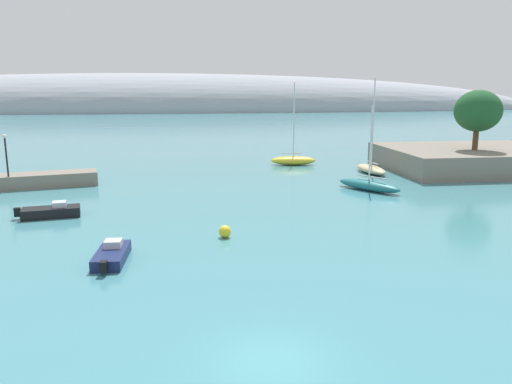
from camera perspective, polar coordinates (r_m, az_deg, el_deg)
water at (r=18.61m, az=1.60°, el=-18.52°), size 600.00×600.00×0.00m
shore_outcrop at (r=63.85m, az=23.27°, el=3.49°), size 19.49×15.48×2.53m
tree_clump_shore at (r=61.49m, az=23.91°, el=8.41°), size 5.10×5.10×6.65m
distant_ridge at (r=216.00m, az=-12.43°, el=8.99°), size 345.70×51.51×30.59m
sailboat_yellow_near_shore at (r=62.45m, az=4.26°, el=3.67°), size 5.70×2.65×10.05m
sailboat_sand_mid_mooring at (r=57.74m, az=12.93°, el=2.66°), size 2.55×6.15×10.43m
sailboat_teal_outer_mooring at (r=47.85m, az=12.68°, el=0.80°), size 5.11×6.52×7.86m
motorboat_black_foreground at (r=40.10m, az=-22.25°, el=-2.07°), size 4.63×2.39×1.13m
motorboat_navy_alongside_breakwater at (r=29.00m, az=-16.07°, el=-6.86°), size 1.72×4.35×1.02m
mooring_buoy_yellow at (r=32.15m, az=-3.55°, el=-4.50°), size 0.79×0.79×0.79m
harbor_lamp_post at (r=51.38m, az=-26.55°, el=4.24°), size 0.36×0.36×3.92m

